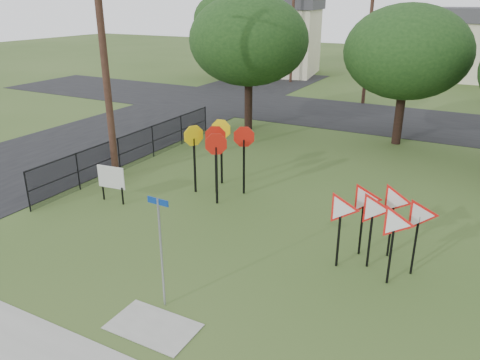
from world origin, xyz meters
The scene contains 17 objects.
ground centered at (0.00, 0.00, 0.00)m, with size 140.00×140.00×0.00m, color #314C1C.
street_left centered at (-12.00, 10.00, 0.01)m, with size 8.00×50.00×0.02m, color black.
street_far centered at (0.00, 20.00, 0.01)m, with size 60.00×8.00×0.02m, color black.
curb_pad centered at (0.00, -2.40, 0.01)m, with size 2.00×1.20×0.02m, color gray.
street_name_sign centered at (-0.26, -1.60, 1.62)m, with size 0.58×0.06×2.81m.
stop_sign_cluster centered at (-2.69, 5.09, 1.94)m, with size 2.30×2.12×2.64m.
yield_sign_cluster centered at (3.80, 2.57, 1.66)m, with size 2.84×1.52×2.24m.
info_board centered at (-5.64, 2.51, 0.92)m, with size 1.10×0.17×1.37m.
utility_pole_main centered at (-7.24, 4.50, 5.21)m, with size 3.55×0.33×10.00m.
far_pole_a centered at (-2.00, 24.00, 4.60)m, with size 1.40×0.24×9.00m.
far_pole_c centered at (-10.00, 30.00, 4.60)m, with size 1.40×0.24×9.00m.
fence_run centered at (-7.60, 6.25, 0.78)m, with size 0.05×11.55×1.50m.
house_left centered at (-14.00, 34.00, 3.65)m, with size 10.58×8.88×7.20m.
house_mid centered at (4.00, 40.00, 3.15)m, with size 8.40×8.40×6.20m.
tree_near_left centered at (-6.00, 14.00, 4.86)m, with size 6.40×6.40×7.27m.
tree_near_mid centered at (2.00, 15.00, 4.54)m, with size 6.00×6.00×6.80m.
tree_far_left centered at (-16.00, 30.00, 5.17)m, with size 6.80×6.80×7.73m.
Camera 1 is at (5.81, -9.10, 6.93)m, focal length 35.00 mm.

